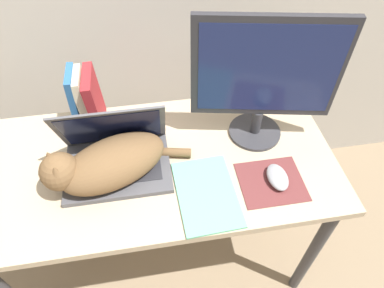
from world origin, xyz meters
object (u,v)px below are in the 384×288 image
Objects in this scene: cat at (106,164)px; notepad at (206,194)px; laptop at (116,156)px; book_row at (86,101)px; computer_mouse at (277,177)px; external_monitor at (265,78)px.

cat is 1.64× the size of notepad.
notepad is at bearing -31.39° from laptop.
computer_mouse is at bearing -31.25° from book_row.
cat is at bearing 159.20° from notepad.
cat is 1.01× the size of external_monitor.
cat is 1.96× the size of book_row.
book_row is (-0.09, 0.21, 0.07)m from laptop.
laptop is at bearing 61.59° from cat.
notepad is at bearing -20.80° from cat.
book_row reaches higher than notepad.
external_monitor is at bearing 46.26° from notepad.
computer_mouse is 0.37× the size of notepad.
computer_mouse is (0.51, -0.15, -0.03)m from laptop.
computer_mouse is (0.01, -0.22, -0.23)m from external_monitor.
cat is 0.27m from book_row.
computer_mouse is at bearing -10.38° from cat.
external_monitor is 0.41m from notepad.
external_monitor is 0.32m from computer_mouse.
laptop is 0.32m from notepad.
laptop is 0.24m from book_row.
computer_mouse is (0.54, -0.10, -0.06)m from cat.
external_monitor reaches higher than cat.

